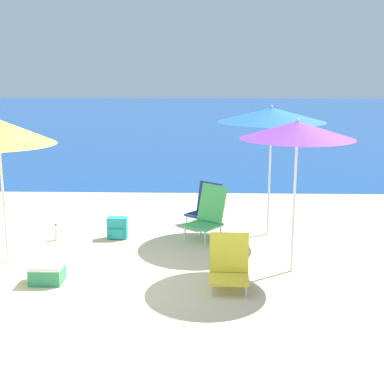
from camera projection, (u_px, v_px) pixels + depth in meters
ground_plane at (77, 288)px, 7.06m from camera, size 60.00×60.00×0.00m
sea_water at (180, 117)px, 31.94m from camera, size 60.00×40.00×0.01m
beach_umbrella_blue at (272, 115)px, 8.89m from camera, size 1.82×1.82×2.23m
beach_umbrella_purple at (297, 130)px, 7.19m from camera, size 1.56×1.56×2.18m
beach_chair_yellow at (229, 265)px, 7.01m from camera, size 0.53×0.52×0.71m
beach_chair_green at (208, 213)px, 8.98m from camera, size 0.76×0.78×0.92m
beach_chair_navy at (206, 205)px, 9.87m from camera, size 0.71×0.71×0.78m
backpack_teal at (117, 228)px, 9.08m from camera, size 0.33×0.22×0.37m
water_bottle at (56, 234)px, 9.00m from camera, size 0.07×0.07×0.28m
cooler_box at (47, 273)px, 7.21m from camera, size 0.44×0.36×0.27m
seagull at (219, 205)px, 10.81m from camera, size 0.27×0.11×0.23m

